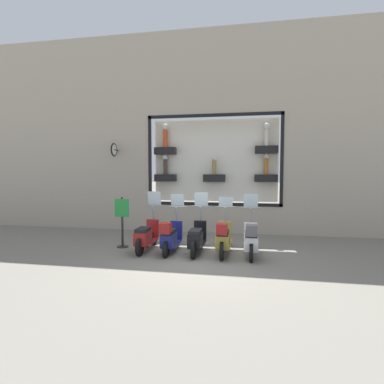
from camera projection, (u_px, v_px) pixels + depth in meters
ground_plane at (200, 258)px, 8.08m from camera, size 120.00×120.00×0.00m
building_facade at (214, 131)px, 11.36m from camera, size 1.18×36.00×7.62m
scooter_white_0 at (251, 240)px, 8.17m from camera, size 1.80×0.60×1.66m
scooter_olive_1 at (223, 238)px, 8.30m from camera, size 1.80×0.60×1.56m
scooter_black_2 at (197, 238)px, 8.50m from camera, size 1.80×0.61×1.68m
scooter_navy_3 at (171, 237)px, 8.56m from camera, size 1.79×0.60×1.63m
scooter_red_4 at (146, 236)px, 8.77m from camera, size 1.80×0.60×1.70m
shop_sign_post at (122, 221)px, 9.18m from camera, size 0.36×0.45×1.54m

